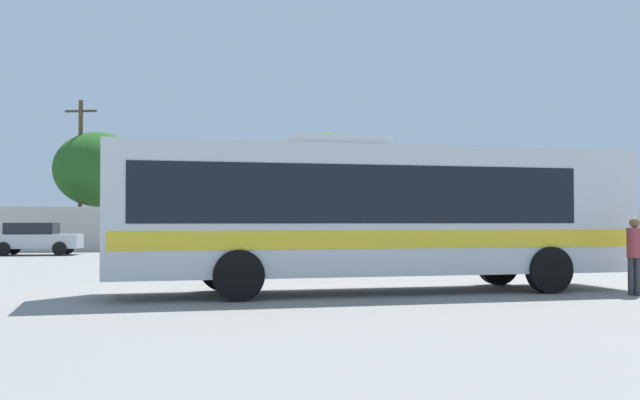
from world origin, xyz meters
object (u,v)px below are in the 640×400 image
object	(u,v)px
utility_pole_near	(80,172)
roadside_tree_midright	(327,164)
parked_car_second_black	(172,238)
parked_car_third_red	(316,237)
parked_car_leftmost_silver	(35,238)
coach_bus_silver_yellow	(368,210)
roadside_tree_right	(501,178)
attendant_by_bus_door	(635,251)
roadside_tree_midleft	(98,169)

from	to	relation	value
utility_pole_near	roadside_tree_midright	size ratio (longest dim) A/B	1.23
parked_car_second_black	parked_car_third_red	size ratio (longest dim) A/B	0.95
parked_car_third_red	roadside_tree_midright	xyz separation A→B (m)	(1.54, 6.32, 4.12)
parked_car_second_black	utility_pole_near	xyz separation A→B (m)	(-5.26, 6.54, 3.54)
parked_car_second_black	parked_car_third_red	bearing A→B (deg)	3.12
parked_car_leftmost_silver	parked_car_second_black	distance (m)	6.32
coach_bus_silver_yellow	utility_pole_near	world-z (taller)	utility_pole_near
coach_bus_silver_yellow	utility_pole_near	distance (m)	29.43
utility_pole_near	roadside_tree_right	world-z (taller)	utility_pole_near
attendant_by_bus_door	roadside_tree_midright	size ratio (longest dim) A/B	0.25
parked_car_third_red	roadside_tree_right	size ratio (longest dim) A/B	0.77
utility_pole_near	roadside_tree_midleft	distance (m)	1.18
parked_car_second_black	parked_car_leftmost_silver	bearing A→B (deg)	178.59
parked_car_third_red	roadside_tree_midleft	size ratio (longest dim) A/B	0.68
attendant_by_bus_door	parked_car_third_red	size ratio (longest dim) A/B	0.38
coach_bus_silver_yellow	roadside_tree_midleft	world-z (taller)	roadside_tree_midleft
coach_bus_silver_yellow	roadside_tree_right	world-z (taller)	roadside_tree_right
parked_car_third_red	roadside_tree_midleft	world-z (taller)	roadside_tree_midleft
utility_pole_near	roadside_tree_right	bearing A→B (deg)	1.91
parked_car_second_black	coach_bus_silver_yellow	bearing A→B (deg)	-75.99
parked_car_second_black	roadside_tree_right	world-z (taller)	roadside_tree_right
attendant_by_bus_door	parked_car_third_red	distance (m)	23.09
parked_car_leftmost_silver	roadside_tree_midleft	xyz separation A→B (m)	(1.90, 7.19, 3.69)
attendant_by_bus_door	roadside_tree_midleft	bearing A→B (deg)	117.03
roadside_tree_midleft	roadside_tree_midright	distance (m)	12.99
parked_car_leftmost_silver	roadside_tree_midright	distance (m)	16.76
attendant_by_bus_door	parked_car_third_red	xyz separation A→B (m)	(-3.75, 22.78, -0.16)
utility_pole_near	roadside_tree_midright	world-z (taller)	utility_pole_near
utility_pole_near	roadside_tree_midright	distance (m)	13.82
parked_car_leftmost_silver	coach_bus_silver_yellow	bearing A→B (deg)	-61.27
utility_pole_near	parked_car_second_black	bearing A→B (deg)	-51.24
utility_pole_near	parked_car_leftmost_silver	bearing A→B (deg)	-99.42
coach_bus_silver_yellow	parked_car_second_black	size ratio (longest dim) A/B	2.88
roadside_tree_midleft	roadside_tree_right	bearing A→B (deg)	0.04
coach_bus_silver_yellow	parked_car_leftmost_silver	distance (m)	23.98
coach_bus_silver_yellow	parked_car_third_red	distance (m)	21.34
parked_car_leftmost_silver	parked_car_second_black	world-z (taller)	parked_car_leftmost_silver
parked_car_second_black	roadside_tree_midleft	xyz separation A→B (m)	(-4.41, 7.35, 3.72)
roadside_tree_right	roadside_tree_midleft	bearing A→B (deg)	-179.96
parked_car_third_red	roadside_tree_right	distance (m)	14.54
parked_car_leftmost_silver	utility_pole_near	world-z (taller)	utility_pole_near
parked_car_second_black	roadside_tree_midleft	bearing A→B (deg)	120.98
utility_pole_near	attendant_by_bus_door	bearing A→B (deg)	-61.03
attendant_by_bus_door	parked_car_third_red	bearing A→B (deg)	99.36
coach_bus_silver_yellow	parked_car_leftmost_silver	bearing A→B (deg)	118.73
parked_car_third_red	parked_car_leftmost_silver	bearing A→B (deg)	-179.02
attendant_by_bus_door	parked_car_second_black	xyz separation A→B (m)	(-10.77, 22.40, -0.18)
roadside_tree_right	roadside_tree_midright	bearing A→B (deg)	-176.45
parked_car_leftmost_silver	utility_pole_near	size ratio (longest dim) A/B	0.49
parked_car_second_black	roadside_tree_midright	bearing A→B (deg)	38.06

